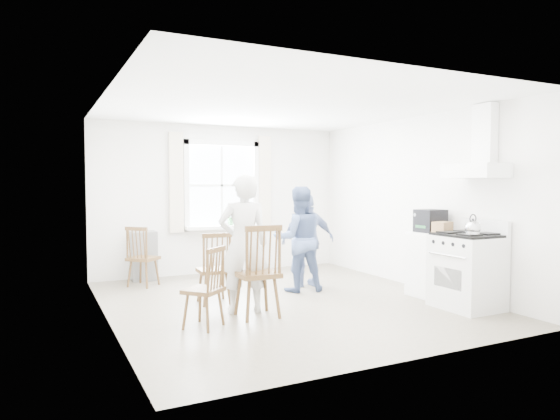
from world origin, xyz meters
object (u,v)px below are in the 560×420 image
object	(u,v)px
person_right	(308,240)
person_mid	(299,239)
stereo_stack	(430,221)
low_cabinet	(432,265)
windsor_chair_a	(216,260)
windsor_chair_b	(261,261)
person_left	(244,244)
windsor_chair_c	(211,278)
gas_stove	(467,270)

from	to	relation	value
person_right	person_mid	bearing A→B (deg)	48.32
stereo_stack	person_right	size ratio (longest dim) A/B	0.26
low_cabinet	windsor_chair_a	size ratio (longest dim) A/B	0.94
windsor_chair_b	person_left	xyz separation A→B (m)	(-0.06, 0.38, 0.17)
low_cabinet	windsor_chair_c	bearing A→B (deg)	-177.97
gas_stove	person_left	xyz separation A→B (m)	(-2.61, 1.07, 0.36)
low_cabinet	person_right	distance (m)	1.85
person_left	person_right	bearing A→B (deg)	-131.21
windsor_chair_a	person_left	bearing A→B (deg)	-70.29
low_cabinet	windsor_chair_a	xyz separation A→B (m)	(-2.86, 0.88, 0.13)
windsor_chair_c	person_left	size ratio (longest dim) A/B	0.53
gas_stove	windsor_chair_a	size ratio (longest dim) A/B	1.17
stereo_stack	low_cabinet	bearing A→B (deg)	-100.00
windsor_chair_a	person_mid	world-z (taller)	person_mid
windsor_chair_c	windsor_chair_a	bearing A→B (deg)	68.40
person_left	person_right	xyz separation A→B (m)	(1.48, 1.03, -0.13)
stereo_stack	person_mid	size ratio (longest dim) A/B	0.24
low_cabinet	windsor_chair_c	distance (m)	3.26
windsor_chair_b	person_left	world-z (taller)	person_left
windsor_chair_c	person_mid	bearing A→B (deg)	35.62
person_mid	windsor_chair_b	bearing A→B (deg)	58.63
windsor_chair_c	gas_stove	bearing A→B (deg)	-10.41
person_left	stereo_stack	bearing A→B (deg)	-172.66
windsor_chair_a	windsor_chair_b	distance (m)	0.93
low_cabinet	windsor_chair_a	distance (m)	3.00
low_cabinet	person_left	world-z (taller)	person_left
gas_stove	person_right	xyz separation A→B (m)	(-1.13, 2.09, 0.23)
person_right	person_left	bearing A→B (deg)	43.56
windsor_chair_a	windsor_chair_b	world-z (taller)	windsor_chair_b
windsor_chair_c	person_left	bearing A→B (deg)	39.73
stereo_stack	windsor_chair_a	size ratio (longest dim) A/B	0.39
low_cabinet	windsor_chair_a	bearing A→B (deg)	162.91
gas_stove	windsor_chair_b	xyz separation A→B (m)	(-2.54, 0.69, 0.19)
low_cabinet	person_mid	world-z (taller)	person_mid
gas_stove	stereo_stack	size ratio (longest dim) A/B	3.01
person_right	stereo_stack	bearing A→B (deg)	140.75
stereo_stack	person_mid	world-z (taller)	person_mid
stereo_stack	person_right	bearing A→B (deg)	131.93
gas_stove	windsor_chair_b	bearing A→B (deg)	164.88
windsor_chair_c	person_mid	world-z (taller)	person_mid
windsor_chair_b	person_left	distance (m)	0.42
windsor_chair_b	person_mid	bearing A→B (deg)	46.04
windsor_chair_a	windsor_chair_b	size ratio (longest dim) A/B	0.86
windsor_chair_a	person_right	size ratio (longest dim) A/B	0.67
windsor_chair_c	person_mid	size ratio (longest dim) A/B	0.59
low_cabinet	windsor_chair_b	bearing A→B (deg)	-179.72
stereo_stack	windsor_chair_b	size ratio (longest dim) A/B	0.33
person_mid	stereo_stack	bearing A→B (deg)	156.54
stereo_stack	person_right	xyz separation A→B (m)	(-1.21, 1.34, -0.34)
stereo_stack	windsor_chair_a	world-z (taller)	stereo_stack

